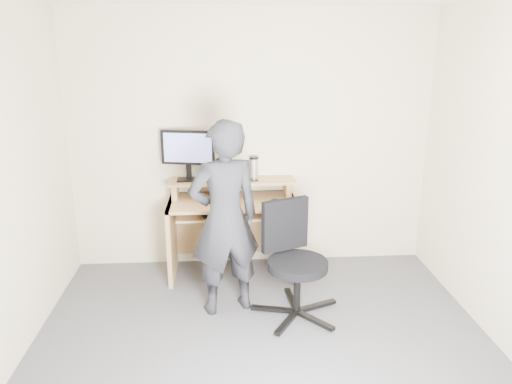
{
  "coord_description": "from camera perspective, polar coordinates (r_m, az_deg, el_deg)",
  "views": [
    {
      "loc": [
        -0.27,
        -3.01,
        2.2
      ],
      "look_at": [
        -0.0,
        1.05,
        0.95
      ],
      "focal_mm": 35.0,
      "sensor_mm": 36.0,
      "label": 1
    }
  ],
  "objects": [
    {
      "name": "smartphone",
      "position": [
        4.78,
        -0.3,
        1.47
      ],
      "size": [
        0.09,
        0.14,
        0.01
      ],
      "primitive_type": "cube",
      "rotation": [
        0.0,
        0.0,
        0.18
      ],
      "color": "black",
      "rests_on": "desk"
    },
    {
      "name": "back_wall",
      "position": [
        4.87,
        -0.53,
        5.8
      ],
      "size": [
        3.5,
        0.02,
        2.5
      ],
      "primitive_type": "cube",
      "color": "beige",
      "rests_on": "ground"
    },
    {
      "name": "mouse",
      "position": [
        4.62,
        2.22,
        -1.01
      ],
      "size": [
        0.1,
        0.07,
        0.04
      ],
      "primitive_type": "ellipsoid",
      "rotation": [
        0.0,
        0.0,
        -0.09
      ],
      "color": "black",
      "rests_on": "desk"
    },
    {
      "name": "keyboard",
      "position": [
        4.63,
        -3.39,
        -2.3
      ],
      "size": [
        0.48,
        0.26,
        0.03
      ],
      "primitive_type": "cube",
      "rotation": [
        0.0,
        0.0,
        0.17
      ],
      "color": "black",
      "rests_on": "desk"
    },
    {
      "name": "monitor",
      "position": [
        4.73,
        -7.79,
        4.69
      ],
      "size": [
        0.51,
        0.15,
        0.48
      ],
      "rotation": [
        0.0,
        0.0,
        -0.21
      ],
      "color": "black",
      "rests_on": "desk"
    },
    {
      "name": "charger",
      "position": [
        4.71,
        -5.35,
        1.3
      ],
      "size": [
        0.05,
        0.04,
        0.03
      ],
      "primitive_type": "cube",
      "rotation": [
        0.0,
        0.0,
        -0.03
      ],
      "color": "black",
      "rests_on": "desk"
    },
    {
      "name": "headphones",
      "position": [
        4.88,
        -5.99,
        1.72
      ],
      "size": [
        0.2,
        0.2,
        0.06
      ],
      "primitive_type": "torus",
      "rotation": [
        0.26,
        0.0,
        -0.34
      ],
      "color": "silver",
      "rests_on": "desk"
    },
    {
      "name": "external_drive",
      "position": [
        4.76,
        -4.15,
        2.55
      ],
      "size": [
        0.09,
        0.14,
        0.2
      ],
      "primitive_type": "cube",
      "rotation": [
        0.0,
        0.0,
        -0.12
      ],
      "color": "black",
      "rests_on": "desk"
    },
    {
      "name": "travel_mug",
      "position": [
        4.8,
        -0.24,
        2.68
      ],
      "size": [
        0.11,
        0.11,
        0.2
      ],
      "primitive_type": "cylinder",
      "rotation": [
        0.0,
        0.0,
        0.29
      ],
      "color": "#BBBBC0",
      "rests_on": "desk"
    },
    {
      "name": "person",
      "position": [
        4.04,
        -3.59,
        -3.09
      ],
      "size": [
        0.68,
        0.56,
        1.62
      ],
      "primitive_type": "imported",
      "rotation": [
        0.0,
        0.0,
        3.46
      ],
      "color": "black",
      "rests_on": "ground"
    },
    {
      "name": "desk",
      "position": [
        4.83,
        -2.73,
        -2.95
      ],
      "size": [
        1.2,
        0.6,
        0.91
      ],
      "color": "tan",
      "rests_on": "ground"
    },
    {
      "name": "office_chair",
      "position": [
        4.11,
        4.27,
        -7.31
      ],
      "size": [
        0.74,
        0.72,
        0.93
      ],
      "rotation": [
        0.0,
        0.0,
        0.39
      ],
      "color": "black",
      "rests_on": "ground"
    },
    {
      "name": "ground",
      "position": [
        3.74,
        1.16,
        -18.96
      ],
      "size": [
        3.5,
        3.5,
        0.0
      ],
      "primitive_type": "plane",
      "color": "#515156",
      "rests_on": "ground"
    }
  ]
}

